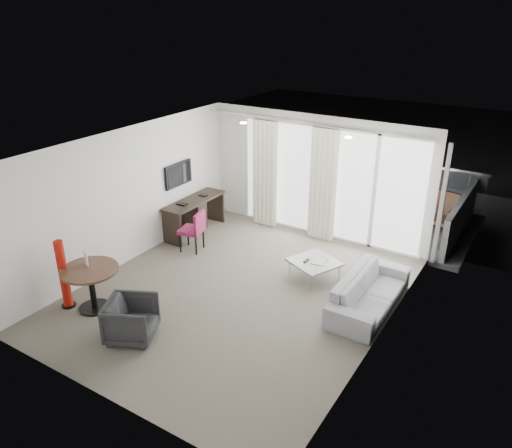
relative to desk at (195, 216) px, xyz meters
The scene contains 28 objects.
floor 2.79m from the desk, 36.22° to the right, with size 5.00×6.00×0.00m, color #5F594D.
ceiling 3.54m from the desk, 36.22° to the right, with size 5.00×6.00×0.00m, color white.
wall_left 1.89m from the desk, 99.52° to the right, with size 0.00×6.00×2.60m, color silver.
wall_right 5.08m from the desk, 19.04° to the right, with size 0.00×6.00×2.60m, color silver.
wall_front 5.22m from the desk, 64.32° to the right, with size 5.00×0.00×2.60m, color silver.
window_panel 2.98m from the desk, 28.19° to the left, with size 4.00×0.02×2.38m, color white, non-canonical shape.
window_frame 2.97m from the desk, 27.93° to the left, with size 4.10×0.06×2.44m, color white, non-canonical shape.
curtain_left 1.80m from the desk, 47.85° to the left, with size 0.60×0.20×2.38m, color beige, non-canonical shape.
curtain_right 2.87m from the desk, 25.65° to the left, with size 0.60×0.20×2.38m, color beige, non-canonical shape.
curtain_track 3.26m from the desk, 28.11° to the left, with size 4.80×0.04×0.04m, color #B2B2B7, non-canonical shape.
downlight_a 2.58m from the desk, ahead, with size 0.12×0.12×0.02m, color #FFE0B2.
downlight_b 4.08m from the desk, ahead, with size 0.12×0.12×0.02m, color #FFE0B2.
desk is the anchor object (origin of this frame).
tv 1.01m from the desk, 141.63° to the right, with size 0.05×0.80×0.50m, color black, non-canonical shape.
desk_chair 0.88m from the desk, 55.76° to the right, with size 0.47×0.44×0.86m, color maroon, non-canonical shape.
round_table 3.31m from the desk, 81.92° to the right, with size 0.93×0.93×0.74m, color #492F20, non-canonical shape.
menu_card 3.25m from the desk, 83.87° to the right, with size 0.13×0.02×0.24m, color white, non-canonical shape.
red_lamp 3.46m from the desk, 89.39° to the right, with size 0.24×0.24×1.20m, color #AB170B.
tub_armchair 3.85m from the desk, 65.79° to the right, with size 0.69×0.71×0.65m, color black.
coffee_table 3.16m from the desk, ahead, with size 0.78×0.78×0.35m, color gray, non-canonical shape.
remote 3.04m from the desk, ahead, with size 0.05×0.15×0.02m, color black, non-canonical shape.
magazine 3.23m from the desk, ahead, with size 0.24×0.31×0.02m, color gray, non-canonical shape.
sofa 4.40m from the desk, 11.12° to the right, with size 2.00×0.78×0.59m, color gray.
terrace_slab 3.85m from the desk, 48.63° to the left, with size 5.60×3.00×0.12m, color #4D4D50.
rattan_chair_a 4.37m from the desk, 39.42° to the left, with size 0.54×0.54×0.78m, color brown, non-canonical shape.
rattan_chair_b 5.45m from the desk, 33.35° to the left, with size 0.57×0.57×0.83m, color brown, non-canonical shape.
rattan_table 3.71m from the desk, 30.47° to the left, with size 0.49×0.49×0.49m, color brown, non-canonical shape.
balustrade 5.01m from the desk, 59.67° to the left, with size 5.50×0.06×1.05m, color #B2B2B7, non-canonical shape.
Camera 1 is at (4.22, -6.18, 4.64)m, focal length 35.00 mm.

